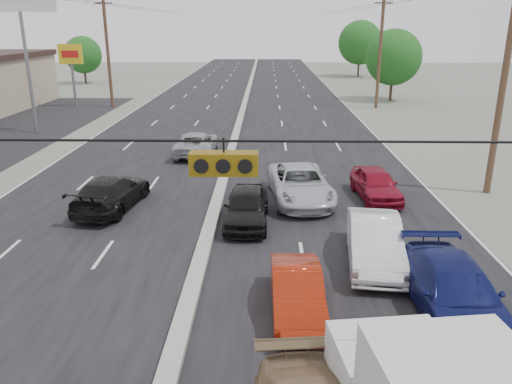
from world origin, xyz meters
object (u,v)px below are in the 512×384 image
Objects in this scene: tree_right_far at (360,43)px; pole_sign_billboard at (19,3)px; tree_right_mid at (394,57)px; red_sedan at (297,293)px; queue_car_d at (455,293)px; oncoming_far at (197,144)px; utility_pole_right_c at (380,52)px; utility_pole_right_b at (504,82)px; queue_car_b at (374,242)px; queue_car_c at (300,184)px; utility_pole_left_c at (108,52)px; oncoming_near at (111,193)px; queue_car_e at (376,184)px; tree_left_far at (83,55)px; pole_sign_far at (71,59)px; queue_car_a at (247,207)px.

pole_sign_billboard is at bearing -125.99° from tree_right_far.
pole_sign_billboard is at bearing -150.05° from tree_right_mid.
tree_right_mid is at bearing 72.39° from red_sedan.
queue_car_d is (21.66, -23.64, -8.12)m from pole_sign_billboard.
utility_pole_right_c is at bearing -128.48° from oncoming_far.
red_sedan is (-9.50, -10.52, -4.48)m from utility_pole_right_b.
tree_right_far is 1.76× the size of queue_car_b.
tree_right_mid reaches higher than queue_car_c.
utility_pole_left_c is 31.17m from queue_car_c.
queue_car_d is at bearing 152.06° from oncoming_near.
queue_car_b is at bearing -106.84° from queue_car_e.
tree_right_far is at bearing 14.74° from tree_left_far.
oncoming_near is (11.61, -27.51, -3.70)m from pole_sign_far.
red_sedan is at bearing -53.35° from pole_sign_billboard.
tree_right_far is at bearing 46.47° from utility_pole_left_c.
pole_sign_far is 30.08m from oncoming_near.
tree_right_far is 66.94m from red_sedan.
red_sedan is (25.00, -55.52, -3.08)m from tree_left_far.
utility_pole_right_b is at bearing 54.18° from queue_car_b.
utility_pole_left_c is at bearing 116.59° from queue_car_a.
utility_pole_left_c is 37.45m from queue_car_b.
pole_sign_billboard is 12.89m from pole_sign_far.
utility_pole_right_c is 2.05× the size of oncoming_near.
utility_pole_right_b is 25.00m from utility_pole_right_c.
tree_right_far is (32.00, 30.00, 0.55)m from pole_sign_far.
pole_sign_far is (-3.50, -0.00, -0.70)m from utility_pole_left_c.
tree_right_mid is 42.42m from red_sedan.
oncoming_far is (2.36, 9.40, -0.02)m from oncoming_near.
tree_right_mid is 28.94m from oncoming_far.
queue_car_e is (-5.43, -1.00, -4.42)m from utility_pole_right_b.
utility_pole_right_b is at bearing -45.00° from utility_pole_left_c.
oncoming_near is at bearing 160.49° from queue_car_b.
queue_car_c is at bearing -179.87° from queue_car_e.
queue_car_e is (5.67, 3.08, -0.02)m from queue_car_a.
pole_sign_far is 0.98× the size of tree_left_far.
queue_car_b reaches higher than queue_car_a.
utility_pole_right_b is 7.07m from queue_car_e.
queue_car_a is at bearing -47.05° from pole_sign_billboard.
queue_car_c is at bearing -164.22° from oncoming_near.
utility_pole_left_c is 1.95× the size of queue_car_d.
utility_pole_right_c is 2.16× the size of queue_car_b.
pole_sign_billboard is 24.72m from queue_car_a.
tree_left_far reaches higher than queue_car_d.
tree_left_far is 39.31m from tree_right_far.
pole_sign_far is at bearing 130.37° from queue_car_b.
tree_left_far is 59.38m from queue_car_b.
pole_sign_billboard is at bearing 136.22° from queue_car_c.
tree_right_mid is at bearing 85.24° from utility_pole_right_b.
utility_pole_left_c is 22.19m from tree_left_far.
queue_car_a is (-14.60, -59.08, -4.25)m from tree_right_far.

